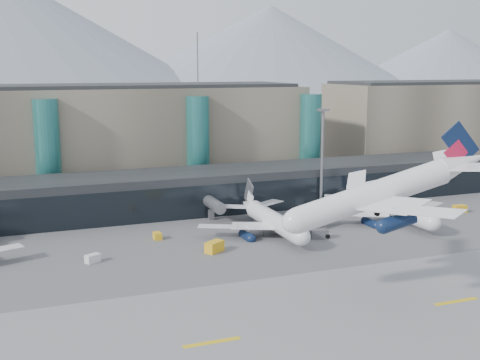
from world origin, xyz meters
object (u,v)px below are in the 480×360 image
at_px(jet_parked_right, 387,202).
at_px(veh_h, 214,247).
at_px(lightmast_mid, 322,153).
at_px(veh_d, 316,209).
at_px(jet_parked_mid, 269,213).
at_px(veh_e, 460,209).
at_px(hero_jet, 392,184).
at_px(veh_b, 157,236).
at_px(veh_g, 297,216).
at_px(veh_a, 93,258).
at_px(veh_c, 319,234).

height_order(jet_parked_right, veh_h, jet_parked_right).
distance_m(lightmast_mid, veh_d, 14.28).
bearing_deg(jet_parked_mid, veh_e, -90.95).
bearing_deg(hero_jet, veh_b, 128.59).
distance_m(veh_g, veh_h, 31.86).
bearing_deg(veh_e, veh_b, -176.38).
relative_size(jet_parked_mid, veh_e, 10.50).
relative_size(jet_parked_right, veh_h, 9.01).
bearing_deg(jet_parked_mid, lightmast_mid, -54.09).
xyz_separation_m(lightmast_mid, veh_a, (-60.55, -23.55, -13.65)).
bearing_deg(veh_b, lightmast_mid, -74.77).
relative_size(hero_jet, veh_h, 8.96).
xyz_separation_m(veh_g, veh_h, (-26.56, -17.59, 0.35)).
xyz_separation_m(jet_parked_mid, veh_h, (-15.93, -9.93, -3.13)).
bearing_deg(hero_jet, veh_c, 88.06).
relative_size(veh_c, veh_d, 1.27).
height_order(jet_parked_right, veh_b, jet_parked_right).
bearing_deg(jet_parked_right, veh_e, -93.43).
distance_m(veh_b, veh_d, 43.84).
bearing_deg(jet_parked_mid, veh_d, -55.89).
bearing_deg(veh_b, veh_h, -146.60).
xyz_separation_m(lightmast_mid, veh_d, (-3.04, -3.08, -13.61)).
distance_m(veh_b, veh_h, 15.31).
bearing_deg(veh_e, veh_g, 174.80).
height_order(veh_b, veh_e, veh_e).
relative_size(veh_a, veh_d, 0.97).
height_order(veh_e, veh_h, veh_h).
xyz_separation_m(hero_jet, veh_g, (8.42, 49.73, -17.65)).
xyz_separation_m(veh_b, veh_c, (32.42, -11.56, 0.28)).
distance_m(jet_parked_right, veh_e, 21.53).
xyz_separation_m(hero_jet, veh_e, (49.58, 41.44, -17.45)).
height_order(veh_a, veh_h, veh_h).
bearing_deg(veh_g, jet_parked_mid, -86.14).
relative_size(lightmast_mid, hero_jet, 0.73).
bearing_deg(veh_d, jet_parked_right, -115.06).
height_order(veh_d, veh_h, veh_h).
bearing_deg(veh_h, hero_jet, -94.43).
bearing_deg(veh_d, jet_parked_mid, 144.89).
distance_m(veh_a, veh_g, 52.23).
xyz_separation_m(hero_jet, veh_c, (5.76, 33.31, -17.38)).
distance_m(veh_c, veh_e, 44.57).
bearing_deg(veh_h, jet_parked_mid, -1.94).
bearing_deg(veh_c, veh_g, 98.53).
xyz_separation_m(jet_parked_mid, veh_e, (51.80, -0.64, -3.28)).
relative_size(jet_parked_mid, veh_h, 8.85).
xyz_separation_m(jet_parked_right, veh_d, (-12.24, 12.49, -3.48)).
bearing_deg(veh_c, lightmast_mid, 78.95).
bearing_deg(jet_parked_right, veh_a, 94.88).
bearing_deg(veh_e, veh_a, -169.21).
bearing_deg(veh_d, hero_jet, -175.89).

